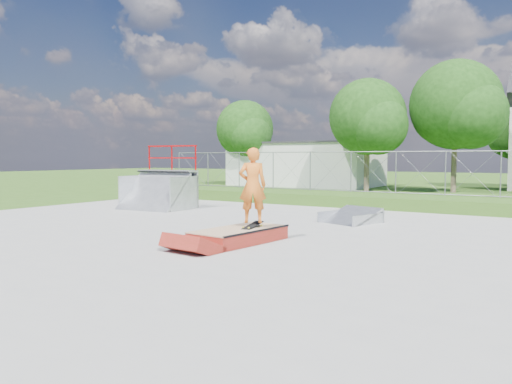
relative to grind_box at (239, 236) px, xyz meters
The scene contains 14 objects.
ground 1.84m from the grind_box, 156.35° to the left, with size 120.00×120.00×0.00m, color #335819.
concrete_pad 1.84m from the grind_box, 156.35° to the left, with size 20.00×16.00×0.04m, color #979794.
grass_berm 10.37m from the grind_box, 99.32° to the left, with size 24.00×3.00×0.50m, color #335819.
grind_box is the anchor object (origin of this frame).
quarter_pipe 8.57m from the grind_box, 146.75° to the left, with size 2.52×2.13×2.52m, color #A1A4A9, non-canonical shape.
flat_bank_ramp 4.87m from the grind_box, 79.76° to the left, with size 1.44×1.53×0.44m, color #A1A4A9, non-canonical shape.
skateboard 0.43m from the grind_box, 60.89° to the left, with size 0.22×0.80×0.02m, color black.
skater 1.18m from the grind_box, 60.89° to the left, with size 0.65×0.43×1.80m, color orange.
concrete_stairs 13.88m from the grind_box, 137.17° to the left, with size 1.50×1.60×0.80m, color #979794, non-canonical shape.
chain_link_fence 11.43m from the grind_box, 98.50° to the left, with size 20.00×0.06×1.80m, color gray, non-canonical shape.
utility_building_flat 24.75m from the grind_box, 113.06° to the left, with size 10.00×6.00×3.00m, color silver.
tree_left_near 19.32m from the grind_box, 100.47° to the left, with size 4.76×4.48×6.65m.
tree_center 21.10m from the grind_box, 86.92° to the left, with size 5.44×5.12×7.60m.
tree_left_far 24.87m from the grind_box, 123.16° to the left, with size 4.42×4.16×6.18m.
Camera 1 is at (8.29, -10.39, 2.04)m, focal length 35.00 mm.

